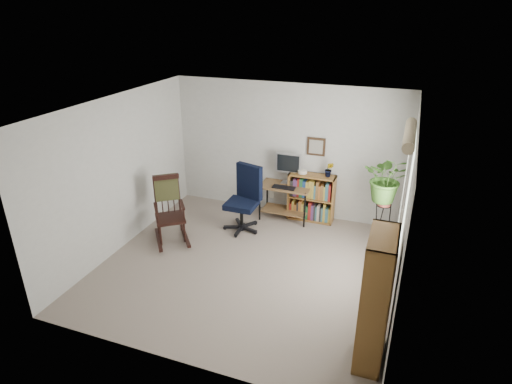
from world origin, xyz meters
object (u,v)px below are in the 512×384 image
at_px(desk, 285,202).
at_px(tall_bookshelf, 376,300).
at_px(office_chair, 241,199).
at_px(rocking_chair, 170,210).
at_px(low_bookshelf, 311,197).

relative_size(desk, tall_bookshelf, 0.59).
height_order(desk, office_chair, office_chair).
distance_m(desk, rocking_chair, 2.09).
relative_size(rocking_chair, low_bookshelf, 1.28).
bearing_deg(office_chair, low_bookshelf, 53.28).
bearing_deg(rocking_chair, tall_bookshelf, -60.98).
distance_m(office_chair, tall_bookshelf, 3.29).
xyz_separation_m(desk, tall_bookshelf, (1.83, -2.89, 0.44)).
height_order(rocking_chair, low_bookshelf, rocking_chair).
xyz_separation_m(office_chair, rocking_chair, (-0.96, -0.73, -0.02)).
distance_m(low_bookshelf, tall_bookshelf, 3.33).
bearing_deg(low_bookshelf, desk, -164.98).
height_order(rocking_chair, tall_bookshelf, tall_bookshelf).
distance_m(office_chair, low_bookshelf, 1.30).
bearing_deg(tall_bookshelf, rocking_chair, 156.11).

